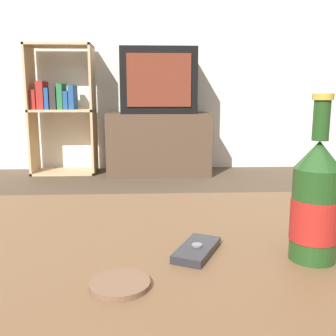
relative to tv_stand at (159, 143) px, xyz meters
The scene contains 8 objects.
back_wall 1.09m from the tv_stand, 119.63° to the left, with size 8.00×0.05×2.60m.
coffee_table 2.75m from the tv_stand, 93.40° to the right, with size 1.37×0.82×0.42m.
tv_stand is the anchor object (origin of this frame).
television 0.53m from the tv_stand, 90.00° to the right, with size 0.62×0.44×0.53m.
bookshelf 0.91m from the tv_stand, behind, with size 0.55×0.30×1.10m.
beer_bottle 2.80m from the tv_stand, 86.26° to the right, with size 0.08×0.08×0.27m.
cell_phone 2.75m from the tv_stand, 90.14° to the right, with size 0.10×0.13×0.02m.
coaster 2.87m from the tv_stand, 92.63° to the right, with size 0.09×0.09×0.01m.
Camera 1 is at (0.07, -0.65, 0.69)m, focal length 42.00 mm.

